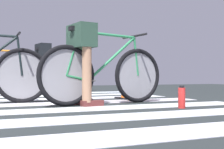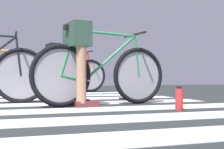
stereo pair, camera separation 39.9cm
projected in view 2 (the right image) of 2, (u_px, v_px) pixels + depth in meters
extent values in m
cube|color=#23292A|center=(6.00, 107.00, 3.54)|extent=(18.00, 14.00, 0.02)
cube|color=silver|center=(5.00, 124.00, 2.25)|extent=(5.20, 0.44, 0.00)
cube|color=silver|center=(14.00, 112.00, 2.97)|extent=(5.20, 0.44, 0.00)
cube|color=silver|center=(6.00, 105.00, 3.67)|extent=(5.20, 0.44, 0.00)
cube|color=silver|center=(4.00, 100.00, 4.40)|extent=(5.20, 0.44, 0.00)
cube|color=silver|center=(11.00, 97.00, 5.14)|extent=(5.20, 0.44, 0.00)
cube|color=silver|center=(15.00, 94.00, 5.87)|extent=(5.20, 0.44, 0.00)
torus|color=black|center=(61.00, 76.00, 3.46)|extent=(0.72, 0.17, 0.72)
torus|color=black|center=(139.00, 76.00, 3.91)|extent=(0.72, 0.17, 0.72)
cylinder|color=gray|center=(61.00, 76.00, 3.46)|extent=(0.60, 0.10, 0.61)
cylinder|color=gray|center=(139.00, 76.00, 3.91)|extent=(0.60, 0.10, 0.61)
cylinder|color=#2C8050|center=(106.00, 33.00, 3.70)|extent=(0.80, 0.16, 0.05)
cylinder|color=#2C8050|center=(110.00, 57.00, 3.73)|extent=(0.70, 0.14, 0.59)
cylinder|color=#2C8050|center=(79.00, 56.00, 3.55)|extent=(0.16, 0.06, 0.59)
cylinder|color=#2C8050|center=(73.00, 78.00, 3.52)|extent=(0.29, 0.07, 0.09)
cylinder|color=#2C8050|center=(68.00, 53.00, 3.49)|extent=(0.19, 0.05, 0.53)
cylinder|color=#2C8050|center=(137.00, 56.00, 3.89)|extent=(0.09, 0.04, 0.50)
cube|color=black|center=(75.00, 28.00, 3.53)|extent=(0.25, 0.13, 0.05)
cylinder|color=black|center=(135.00, 35.00, 3.88)|extent=(0.11, 0.52, 0.03)
cylinder|color=#4C4C51|center=(84.00, 81.00, 3.58)|extent=(0.07, 0.34, 0.02)
cylinder|color=#A87A5B|center=(73.00, 65.00, 3.67)|extent=(0.11, 0.11, 0.87)
cylinder|color=#A87A5B|center=(81.00, 64.00, 3.41)|extent=(0.11, 0.11, 0.87)
cube|color=#2A4537|center=(77.00, 35.00, 3.54)|extent=(0.28, 0.44, 0.28)
cube|color=#5C2826|center=(78.00, 102.00, 3.69)|extent=(0.27, 0.14, 0.07)
cube|color=#5C2826|center=(87.00, 104.00, 3.44)|extent=(0.27, 0.14, 0.07)
torus|color=black|center=(21.00, 76.00, 3.95)|extent=(0.72, 0.06, 0.72)
cylinder|color=gray|center=(21.00, 76.00, 3.95)|extent=(0.61, 0.01, 0.61)
cylinder|color=black|center=(18.00, 56.00, 3.94)|extent=(0.09, 0.03, 0.50)
cylinder|color=black|center=(16.00, 35.00, 3.93)|extent=(0.03, 0.52, 0.03)
torus|color=black|center=(44.00, 76.00, 6.24)|extent=(0.72, 0.18, 0.72)
torus|color=black|center=(90.00, 76.00, 6.70)|extent=(0.72, 0.18, 0.72)
cylinder|color=gray|center=(44.00, 76.00, 6.24)|extent=(0.60, 0.11, 0.61)
cylinder|color=gray|center=(90.00, 76.00, 6.70)|extent=(0.60, 0.11, 0.61)
cylinder|color=red|center=(70.00, 52.00, 6.49)|extent=(0.80, 0.17, 0.05)
cylinder|color=red|center=(73.00, 65.00, 6.52)|extent=(0.70, 0.15, 0.59)
cylinder|color=red|center=(55.00, 65.00, 6.34)|extent=(0.16, 0.06, 0.59)
cylinder|color=red|center=(51.00, 77.00, 6.30)|extent=(0.29, 0.07, 0.09)
cylinder|color=red|center=(48.00, 63.00, 6.28)|extent=(0.19, 0.06, 0.53)
cylinder|color=red|center=(89.00, 64.00, 6.69)|extent=(0.09, 0.04, 0.50)
cube|color=black|center=(52.00, 49.00, 6.31)|extent=(0.25, 0.13, 0.05)
cylinder|color=black|center=(88.00, 52.00, 6.68)|extent=(0.11, 0.52, 0.03)
cylinder|color=#4C4C51|center=(57.00, 79.00, 6.36)|extent=(0.08, 0.34, 0.02)
cylinder|color=beige|center=(51.00, 68.00, 6.45)|extent=(0.11, 0.11, 0.93)
cylinder|color=beige|center=(55.00, 68.00, 6.20)|extent=(0.11, 0.11, 0.93)
cube|color=black|center=(53.00, 51.00, 6.33)|extent=(0.29, 0.44, 0.28)
cube|color=black|center=(54.00, 91.00, 6.48)|extent=(0.27, 0.14, 0.07)
cube|color=black|center=(58.00, 92.00, 6.23)|extent=(0.27, 0.14, 0.07)
torus|color=black|center=(31.00, 76.00, 6.30)|extent=(0.72, 0.17, 0.72)
cylinder|color=gray|center=(31.00, 76.00, 6.30)|extent=(0.60, 0.10, 0.61)
cylinder|color=orange|center=(8.00, 51.00, 6.24)|extent=(0.80, 0.16, 0.05)
cylinder|color=orange|center=(11.00, 65.00, 6.24)|extent=(0.70, 0.14, 0.59)
cylinder|color=orange|center=(29.00, 64.00, 6.30)|extent=(0.09, 0.04, 0.50)
cylinder|color=black|center=(28.00, 50.00, 6.29)|extent=(0.11, 0.52, 0.03)
cylinder|color=red|center=(179.00, 99.00, 3.15)|extent=(0.08, 0.08, 0.22)
cylinder|color=black|center=(179.00, 87.00, 3.15)|extent=(0.05, 0.05, 0.02)
cube|color=black|center=(136.00, 99.00, 4.56)|extent=(0.40, 0.40, 0.02)
cone|color=#EA5B14|center=(136.00, 84.00, 4.56)|extent=(0.35, 0.35, 0.46)
cylinder|color=white|center=(136.00, 83.00, 4.56)|extent=(0.19, 0.19, 0.05)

